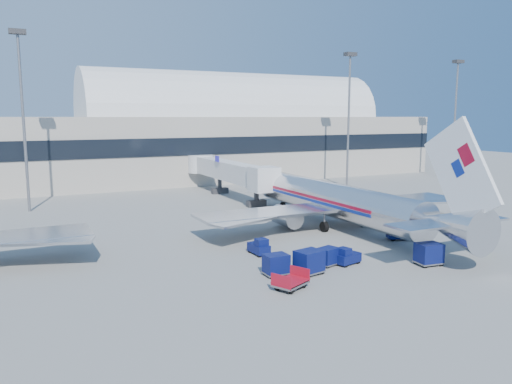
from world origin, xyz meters
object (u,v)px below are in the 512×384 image
barrier_far (453,216)px  cart_train_c (276,264)px  barrier_near (411,221)px  cart_solo_near (429,254)px  ramp_worker (487,244)px  airliner_main (339,201)px  cart_open_red (291,283)px  jetbridge_near (225,170)px  cart_train_b (309,262)px  cart_train_a (328,256)px  mast_far_east (456,102)px  tug_lead (347,257)px  mast_east (349,100)px  tug_left (259,247)px  tug_right (399,232)px  cart_solo_far (481,236)px  mast_west (22,94)px  barrier_mid (432,218)px

barrier_far → cart_train_c: (-28.77, -9.05, 0.43)m
barrier_near → cart_solo_near: size_ratio=1.34×
cart_train_c → ramp_worker: bearing=-8.3°
airliner_main → cart_train_c: 18.40m
cart_open_red → ramp_worker: ramp_worker is taller
jetbridge_near → cart_train_b: 39.98m
cart_train_a → cart_open_red: 6.60m
mast_far_east → tug_lead: 65.90m
mast_east → tug_left: 47.37m
barrier_near → cart_train_b: bearing=-153.3°
cart_train_a → cart_solo_near: bearing=-41.2°
jetbridge_near → barrier_near: 30.82m
mast_east → tug_right: bearing=-118.8°
cart_train_c → cart_solo_far: bearing=-1.9°
cart_solo_far → mast_east: bearing=82.9°
mast_west → mast_east: 50.00m
tug_lead → barrier_mid: bearing=11.8°
tug_right → cart_open_red: size_ratio=0.95×
mast_far_east → ramp_worker: size_ratio=12.79×
tug_right → cart_train_b: bearing=-134.3°
mast_east → cart_solo_near: (-21.68, -40.24, -13.82)m
airliner_main → mast_far_east: mast_far_east is taller
mast_west → cart_train_a: (20.87, -36.68, -14.00)m
jetbridge_near → barrier_mid: (13.70, -28.81, -3.48)m
barrier_near → cart_train_c: 23.95m
mast_west → barrier_mid: (41.30, -28.00, -14.34)m
barrier_far → cart_solo_far: cart_solo_far is taller
jetbridge_near → cart_train_a: 38.22m
cart_train_c → ramp_worker: size_ratio=1.06×
cart_train_a → mast_east: bearing=35.9°
mast_far_east → cart_open_red: 73.39m
cart_train_a → cart_open_red: (-5.59, -3.50, -0.33)m
airliner_main → barrier_mid: airliner_main is taller
cart_train_b → cart_train_c: bearing=147.3°
cart_train_a → cart_train_c: bearing=168.6°
mast_east → cart_open_red: mast_east is taller
jetbridge_near → cart_train_c: 39.76m
barrier_mid → cart_solo_far: cart_solo_far is taller
barrier_far → tug_right: size_ratio=1.08×
tug_lead → cart_solo_far: size_ratio=1.16×
mast_east → cart_train_c: 52.28m
cart_train_b → ramp_worker: cart_train_b is taller
tug_lead → cart_train_a: cart_train_a is taller
cart_train_c → mast_east: bearing=47.2°
mast_west → barrier_near: size_ratio=7.53×
tug_left → cart_solo_near: bearing=-131.6°
cart_train_b → cart_train_c: size_ratio=1.29×
cart_train_a → ramp_worker: ramp_worker is taller
jetbridge_near → cart_train_a: (-6.73, -37.49, -3.14)m
mast_east → barrier_mid: (-8.70, -28.00, -14.34)m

